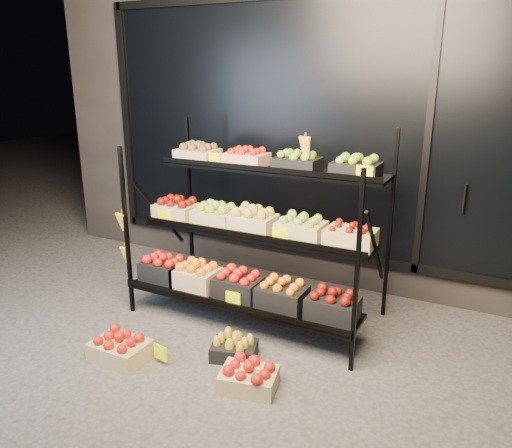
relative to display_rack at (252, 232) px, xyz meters
The scene contains 7 objects.
ground 0.99m from the display_rack, 88.57° to the right, with size 24.00×24.00×0.00m, color #514F4C.
building 2.21m from the display_rack, 89.56° to the left, with size 6.00×2.08×3.50m.
display_rack is the anchor object (origin of this frame).
tag_floor_a 1.26m from the display_rack, 103.59° to the right, with size 0.13×0.01×0.12m, color #EFEB00.
floor_crate_left 1.40m from the display_rack, 117.44° to the right, with size 0.42×0.31×0.21m.
floor_crate_midleft 0.99m from the display_rack, 73.49° to the right, with size 0.40×0.34×0.18m.
floor_crate_midright 1.27m from the display_rack, 63.48° to the right, with size 0.43×0.36×0.20m.
Camera 1 is at (1.86, -2.96, 2.11)m, focal length 35.00 mm.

